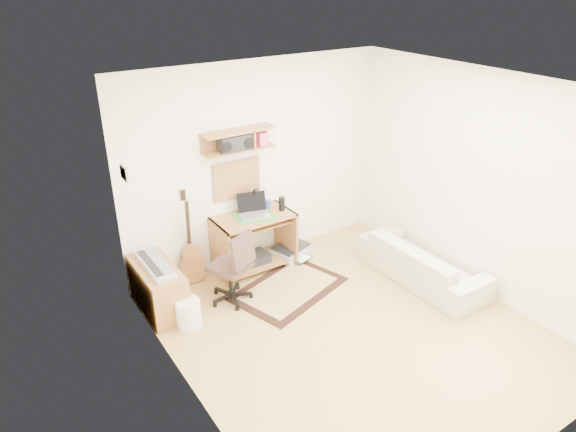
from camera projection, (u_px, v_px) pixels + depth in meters
floor at (353, 332)px, 5.65m from camera, size 3.60×4.00×0.01m
ceiling at (369, 89)px, 4.52m from camera, size 3.60×4.00×0.01m
back_wall at (256, 164)px, 6.60m from camera, size 3.60×0.01×2.60m
left_wall at (187, 279)px, 4.20m from camera, size 0.01×4.00×2.60m
right_wall at (481, 185)px, 5.98m from camera, size 0.01×4.00×2.60m
wall_shelf at (239, 140)px, 6.18m from camera, size 0.90×0.25×0.26m
cork_board at (237, 179)px, 6.49m from camera, size 0.64×0.03×0.49m
wall_photo at (124, 173)px, 5.15m from camera, size 0.02×0.20×0.15m
desk at (254, 242)px, 6.68m from camera, size 1.00×0.55×0.75m
laptop at (254, 206)px, 6.44m from camera, size 0.44×0.44×0.28m
speaker at (282, 204)px, 6.63m from camera, size 0.08×0.08×0.18m
desk_lamp at (257, 198)px, 6.63m from camera, size 0.10×0.10×0.31m
pencil_cup at (268, 204)px, 6.70m from camera, size 0.08×0.08×0.11m
boombox at (234, 143)px, 6.15m from camera, size 0.39×0.18×0.20m
rug at (288, 289)px, 6.38m from camera, size 1.52×1.23×0.02m
task_chair at (230, 266)px, 6.00m from camera, size 0.62×0.62×0.91m
cabinet at (158, 288)px, 5.92m from camera, size 0.40×0.90×0.55m
music_keyboard at (155, 264)px, 5.79m from camera, size 0.23×0.74×0.06m
guitar at (191, 239)px, 6.29m from camera, size 0.36×0.28×1.20m
waste_basket at (188, 314)px, 5.67m from camera, size 0.31×0.31×0.32m
printer at (291, 252)px, 7.05m from camera, size 0.54×0.47×0.17m
sofa at (423, 256)px, 6.45m from camera, size 0.50×1.70×0.66m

